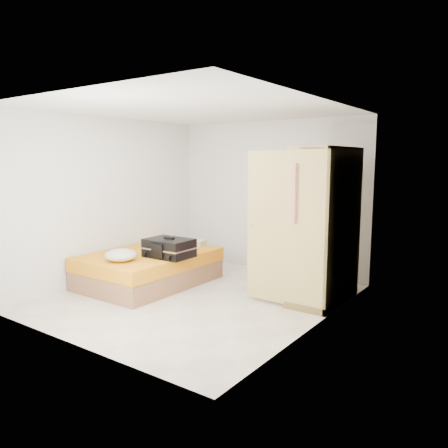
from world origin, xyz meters
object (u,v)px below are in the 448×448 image
Objects in this scene: suitcase at (169,248)px; person at (268,231)px; round_cushion at (121,255)px; bed at (149,268)px; wardrobe at (320,230)px.

person is at bearing 35.40° from suitcase.
person is 2.54× the size of suitcase.
suitcase is 1.54× the size of round_cushion.
person is (1.65, 0.83, 0.64)m from bed.
person is 1.49m from suitcase.
bed is 0.60m from suitcase.
wardrobe reaches higher than round_cushion.
person is 3.91× the size of round_cushion.
person is at bearing 174.82° from wardrobe.
wardrobe is at bearing 30.05° from round_cushion.
wardrobe is 2.99× the size of suitcase.
person is at bearing 26.68° from bed.
wardrobe is 4.61× the size of round_cushion.
wardrobe is 2.22m from suitcase.
round_cushion is at bearing -149.95° from wardrobe.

